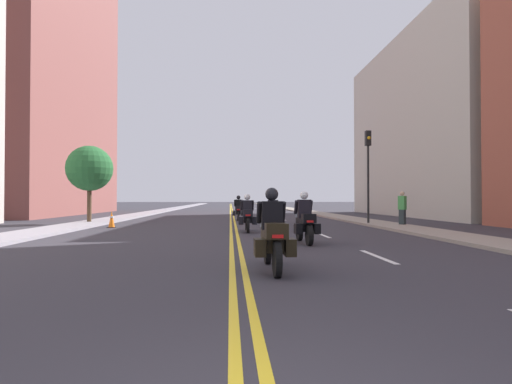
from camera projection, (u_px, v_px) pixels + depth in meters
The scene contains 17 objects.
ground_plane at pixel (231, 210), 49.76m from camera, with size 264.00×264.00×0.00m, color #302E35.
sidewalk_left at pixel (165, 210), 49.26m from camera, with size 2.04×144.00×0.12m, color gray.
sidewalk_right at pixel (296, 210), 50.25m from camera, with size 2.04×144.00×0.12m, color gray.
centreline_yellow_inner at pixel (230, 210), 49.75m from camera, with size 0.12×132.00×0.01m, color yellow.
centreline_yellow_outer at pixel (232, 210), 49.76m from camera, with size 0.12×132.00×0.01m, color yellow.
lane_dashes_white at pixel (278, 217), 31.01m from camera, with size 0.14×56.40×0.01m.
building_left_1 at pixel (36, 52), 37.24m from camera, with size 8.85×20.86×29.28m.
building_right_1 at pixel (448, 128), 34.16m from camera, with size 9.33×21.57×14.53m.
motorcycle_0 at pixel (272, 237), 8.06m from camera, with size 0.77×2.26×1.63m.
motorcycle_1 at pixel (305, 223), 13.01m from camera, with size 0.77×2.12×1.65m.
motorcycle_2 at pixel (247, 216), 17.57m from camera, with size 0.76×2.19×1.61m.
motorcycle_3 at pixel (273, 212), 22.49m from camera, with size 0.77×2.26×1.61m.
motorcycle_4 at pixel (238, 210), 27.09m from camera, with size 0.77×2.11×1.63m.
traffic_cone_0 at pixel (112, 219), 20.13m from camera, with size 0.37×0.37×0.83m.
traffic_light_near at pixel (368, 160), 22.22m from camera, with size 0.28×0.38×5.07m.
pedestrian_0 at pixel (402, 209), 20.78m from camera, with size 0.38×0.42×1.78m.
street_tree_0 at pixel (90, 169), 23.35m from camera, with size 2.56×2.56×4.41m.
Camera 1 is at (-0.17, -1.87, 1.41)m, focal length 29.06 mm.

